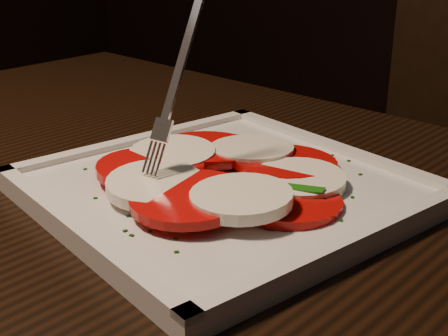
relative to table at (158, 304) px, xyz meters
name	(u,v)px	position (x,y,z in m)	size (l,w,h in m)	color
table	(158,304)	(0.00, 0.00, 0.00)	(1.30, 0.96, 0.75)	black
chair	(446,203)	(0.09, 0.64, -0.12)	(0.53, 0.53, 0.93)	black
plate	(224,191)	(0.04, 0.06, 0.11)	(0.31, 0.31, 0.01)	silver
caprese_salad	(224,173)	(0.04, 0.06, 0.12)	(0.26, 0.25, 0.03)	#BC0406
fork	(183,81)	(0.00, 0.04, 0.21)	(0.03, 0.08, 0.14)	white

